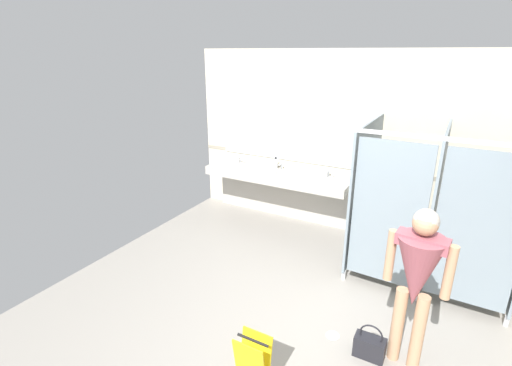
# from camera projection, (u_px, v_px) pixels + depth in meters

# --- Properties ---
(ground_plane) EXTENTS (6.44, 6.50, 0.10)m
(ground_plane) POSITION_uv_depth(u_px,v_px,m) (308.00, 366.00, 3.48)
(ground_plane) COLOR gray
(wall_back) EXTENTS (6.44, 0.12, 2.79)m
(wall_back) POSITION_uv_depth(u_px,v_px,m) (387.00, 148.00, 5.48)
(wall_back) COLOR beige
(wall_back) RESTS_ON ground_plane
(wall_back_tile_band) EXTENTS (6.44, 0.01, 0.06)m
(wall_back_tile_band) POSITION_uv_depth(u_px,v_px,m) (384.00, 171.00, 5.54)
(wall_back_tile_band) COLOR #9E937F
(wall_back_tile_band) RESTS_ON wall_back
(vanity_counter) EXTENTS (2.46, 0.59, 0.98)m
(vanity_counter) POSITION_uv_depth(u_px,v_px,m) (278.00, 184.00, 6.24)
(vanity_counter) COLOR #B2ADA3
(vanity_counter) RESTS_ON ground_plane
(mirror_panel) EXTENTS (2.36, 0.02, 1.03)m
(mirror_panel) POSITION_uv_depth(u_px,v_px,m) (285.00, 129.00, 6.12)
(mirror_panel) COLOR silver
(mirror_panel) RESTS_ON wall_back
(bathroom_stalls) EXTENTS (1.82, 1.52, 1.95)m
(bathroom_stalls) POSITION_uv_depth(u_px,v_px,m) (435.00, 205.00, 4.40)
(bathroom_stalls) COLOR gray
(bathroom_stalls) RESTS_ON ground_plane
(person_standing) EXTENTS (0.55, 0.44, 1.55)m
(person_standing) POSITION_uv_depth(u_px,v_px,m) (417.00, 272.00, 3.15)
(person_standing) COLOR tan
(person_standing) RESTS_ON ground_plane
(handbag) EXTENTS (0.29, 0.15, 0.36)m
(handbag) POSITION_uv_depth(u_px,v_px,m) (370.00, 346.00, 3.49)
(handbag) COLOR black
(handbag) RESTS_ON ground_plane
(soap_dispenser) EXTENTS (0.07, 0.07, 0.21)m
(soap_dispenser) POSITION_uv_depth(u_px,v_px,m) (276.00, 164.00, 6.26)
(soap_dispenser) COLOR white
(soap_dispenser) RESTS_ON vanity_counter
(paper_cup) EXTENTS (0.07, 0.07, 0.10)m
(paper_cup) POSITION_uv_depth(u_px,v_px,m) (274.00, 172.00, 5.97)
(paper_cup) COLOR white
(paper_cup) RESTS_ON vanity_counter
(wet_floor_sign) EXTENTS (0.28, 0.19, 0.55)m
(wet_floor_sign) POSITION_uv_depth(u_px,v_px,m) (253.00, 364.00, 3.08)
(wet_floor_sign) COLOR yellow
(wet_floor_sign) RESTS_ON ground_plane
(floor_drain_cover) EXTENTS (0.14, 0.14, 0.01)m
(floor_drain_cover) POSITION_uv_depth(u_px,v_px,m) (333.00, 335.00, 3.78)
(floor_drain_cover) COLOR #B7BABF
(floor_drain_cover) RESTS_ON ground_plane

